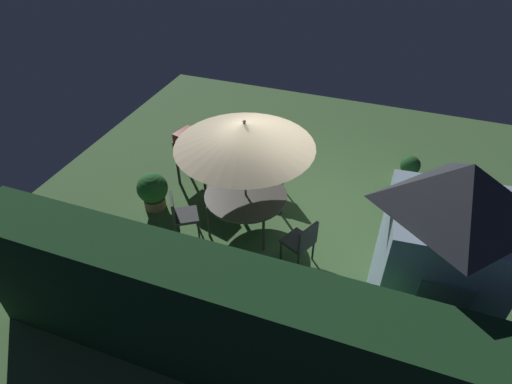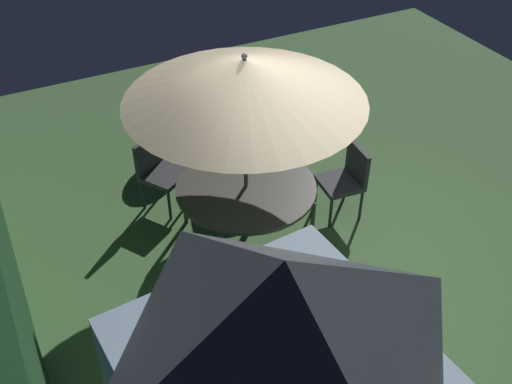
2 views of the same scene
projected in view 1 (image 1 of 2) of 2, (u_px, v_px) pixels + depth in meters
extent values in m
plane|color=#47703D|center=(294.00, 214.00, 8.56)|extent=(11.00, 11.00, 0.00)
cube|color=#193D1E|center=(223.00, 325.00, 5.35)|extent=(7.03, 0.82, 2.03)
cube|color=#9EBCD1|center=(431.00, 278.00, 5.72)|extent=(1.55, 1.50, 2.40)
pyramid|color=#33383D|center=(466.00, 188.00, 4.77)|extent=(1.64, 1.59, 0.67)
cube|color=gray|center=(428.00, 333.00, 5.35)|extent=(0.60, 0.08, 1.87)
cylinder|color=#47423D|center=(246.00, 195.00, 7.87)|extent=(1.54, 1.54, 0.04)
cylinder|color=#3C3834|center=(281.00, 200.00, 8.36)|extent=(0.05, 0.05, 0.70)
cylinder|color=#3C3834|center=(231.00, 188.00, 8.65)|extent=(0.05, 0.05, 0.70)
cylinder|color=#3C3834|center=(263.00, 236.00, 7.56)|extent=(0.05, 0.05, 0.70)
cylinder|color=#3C3834|center=(208.00, 222.00, 7.85)|extent=(0.05, 0.05, 0.70)
cylinder|color=#4C4C51|center=(245.00, 178.00, 7.63)|extent=(0.04, 0.04, 2.24)
cone|color=beige|center=(245.00, 135.00, 7.07)|extent=(2.43, 2.43, 0.44)
sphere|color=#4C4C51|center=(244.00, 122.00, 6.91)|extent=(0.06, 0.06, 0.06)
cube|color=maroon|center=(194.00, 151.00, 8.96)|extent=(0.80, 0.66, 0.45)
cube|color=maroon|center=(192.00, 138.00, 8.76)|extent=(0.76, 0.63, 0.20)
cylinder|color=#262628|center=(213.00, 168.00, 9.34)|extent=(0.06, 0.06, 0.55)
cylinder|color=#262628|center=(187.00, 163.00, 9.51)|extent=(0.06, 0.06, 0.55)
cylinder|color=#262628|center=(204.00, 179.00, 9.03)|extent=(0.06, 0.06, 0.55)
cylinder|color=#262628|center=(179.00, 173.00, 9.20)|extent=(0.06, 0.06, 0.55)
cube|color=#38383D|center=(298.00, 241.00, 7.32)|extent=(0.61, 0.61, 0.06)
cube|color=#38383D|center=(308.00, 238.00, 7.06)|extent=(0.24, 0.44, 0.45)
cylinder|color=#2C2C30|center=(298.00, 262.00, 7.24)|extent=(0.04, 0.04, 0.45)
cylinder|color=#2C2C30|center=(313.00, 250.00, 7.46)|extent=(0.04, 0.04, 0.45)
cylinder|color=#2C2C30|center=(281.00, 250.00, 7.46)|extent=(0.04, 0.04, 0.45)
cylinder|color=#2C2C30|center=(296.00, 239.00, 7.68)|extent=(0.04, 0.04, 0.45)
cube|color=#38383D|center=(271.00, 174.00, 8.88)|extent=(0.50, 0.50, 0.06)
cube|color=#38383D|center=(275.00, 160.00, 8.89)|extent=(0.46, 0.09, 0.45)
cylinder|color=#2C2C30|center=(283.00, 180.00, 9.09)|extent=(0.04, 0.04, 0.45)
cylinder|color=#2C2C30|center=(266.00, 175.00, 9.23)|extent=(0.04, 0.04, 0.45)
cylinder|color=#2C2C30|center=(275.00, 190.00, 8.81)|extent=(0.04, 0.04, 0.45)
cylinder|color=#2C2C30|center=(258.00, 185.00, 8.94)|extent=(0.04, 0.04, 0.45)
cube|color=#38383D|center=(186.00, 216.00, 7.84)|extent=(0.64, 0.64, 0.06)
cube|color=#38383D|center=(173.00, 208.00, 7.66)|extent=(0.29, 0.41, 0.45)
cylinder|color=#2C2C30|center=(175.00, 219.00, 8.10)|extent=(0.04, 0.04, 0.45)
cylinder|color=#2C2C30|center=(177.00, 233.00, 7.79)|extent=(0.04, 0.04, 0.45)
cylinder|color=#2C2C30|center=(196.00, 216.00, 8.17)|extent=(0.04, 0.04, 0.45)
cylinder|color=#2C2C30|center=(199.00, 230.00, 7.86)|extent=(0.04, 0.04, 0.45)
cylinder|color=silver|center=(407.00, 177.00, 9.35)|extent=(0.34, 0.34, 0.25)
sphere|color=#235628|center=(410.00, 165.00, 9.16)|extent=(0.43, 0.43, 0.43)
cylinder|color=#936651|center=(155.00, 203.00, 8.66)|extent=(0.43, 0.43, 0.24)
sphere|color=#2D6B33|center=(152.00, 188.00, 8.42)|extent=(0.62, 0.62, 0.62)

